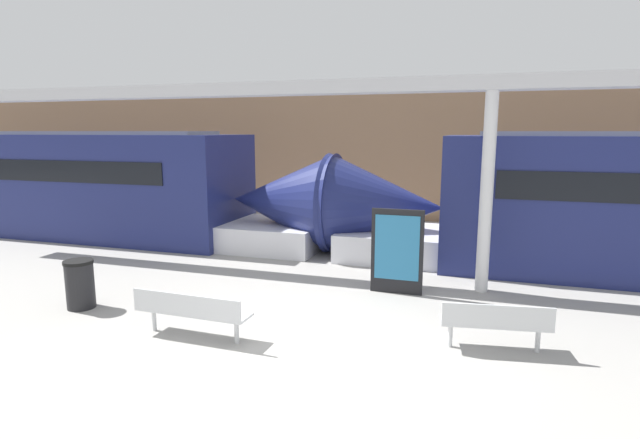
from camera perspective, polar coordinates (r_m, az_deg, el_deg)
ground_plane at (r=7.41m, az=-5.68°, el=-15.58°), size 60.00×60.00×0.00m
station_wall at (r=18.35m, az=9.33°, el=7.74°), size 56.00×0.20×5.00m
train_right at (r=18.75m, az=-29.91°, el=3.58°), size 20.26×2.93×3.20m
bench_near at (r=8.11m, az=-14.57°, el=-9.95°), size 1.90×0.49×0.76m
bench_far at (r=7.84m, az=19.41°, el=-10.93°), size 1.61×0.67×0.76m
trash_bin at (r=10.17m, az=-25.75°, el=-6.66°), size 0.52×0.52×0.89m
poster_board at (r=9.99m, az=8.79°, el=-3.61°), size 1.03×0.07×1.70m
support_column_near at (r=10.35m, az=18.49°, el=2.77°), size 0.25×0.25×3.96m
canopy_beam at (r=10.32m, az=19.17°, el=14.53°), size 28.00×0.60×0.28m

